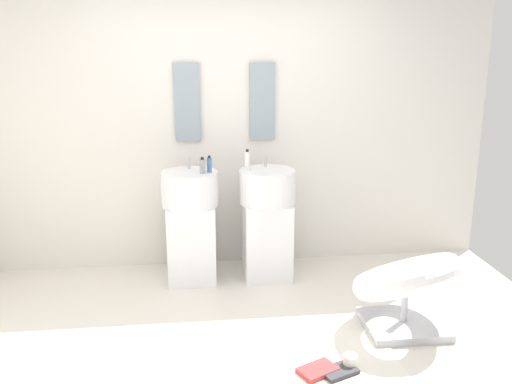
# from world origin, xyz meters

# --- Properties ---
(ground_plane) EXTENTS (4.80, 3.60, 0.04)m
(ground_plane) POSITION_xyz_m (0.00, 0.00, -0.02)
(ground_plane) COLOR silver
(rear_partition) EXTENTS (4.80, 0.10, 2.60)m
(rear_partition) POSITION_xyz_m (0.00, 1.65, 1.30)
(rear_partition) COLOR silver
(rear_partition) RESTS_ON ground_plane
(pedestal_sink_left) EXTENTS (0.47, 0.47, 1.06)m
(pedestal_sink_left) POSITION_xyz_m (-0.33, 1.22, 0.51)
(pedestal_sink_left) COLOR white
(pedestal_sink_left) RESTS_ON ground_plane
(pedestal_sink_right) EXTENTS (0.47, 0.47, 1.06)m
(pedestal_sink_right) POSITION_xyz_m (0.33, 1.22, 0.51)
(pedestal_sink_right) COLOR white
(pedestal_sink_right) RESTS_ON ground_plane
(vanity_mirror_left) EXTENTS (0.22, 0.03, 0.67)m
(vanity_mirror_left) POSITION_xyz_m (-0.33, 1.58, 1.49)
(vanity_mirror_left) COLOR #8C9EA8
(vanity_mirror_right) EXTENTS (0.22, 0.03, 0.67)m
(vanity_mirror_right) POSITION_xyz_m (0.33, 1.58, 1.49)
(vanity_mirror_right) COLOR #8C9EA8
(lounge_chair) EXTENTS (1.08, 1.08, 0.65)m
(lounge_chair) POSITION_xyz_m (1.17, 0.18, 0.35)
(lounge_chair) COLOR #B7BABF
(lounge_chair) RESTS_ON ground_plane
(area_rug) EXTENTS (1.04, 0.82, 0.01)m
(area_rug) POSITION_xyz_m (0.47, -0.24, 0.01)
(area_rug) COLOR white
(area_rug) RESTS_ON ground_plane
(magazine_charcoal) EXTENTS (0.26, 0.22, 0.03)m
(magazine_charcoal) POSITION_xyz_m (0.56, -0.33, 0.02)
(magazine_charcoal) COLOR #38383D
(magazine_charcoal) RESTS_ON area_rug
(magazine_red) EXTENTS (0.28, 0.24, 0.03)m
(magazine_red) POSITION_xyz_m (0.44, -0.31, 0.03)
(magazine_red) COLOR #B73838
(magazine_red) RESTS_ON area_rug
(coffee_mug) EXTENTS (0.09, 0.09, 0.09)m
(coffee_mug) POSITION_xyz_m (0.65, -0.28, 0.05)
(coffee_mug) COLOR white
(coffee_mug) RESTS_ON area_rug
(soap_bottle_grey) EXTENTS (0.05, 0.05, 0.14)m
(soap_bottle_grey) POSITION_xyz_m (-0.22, 1.15, 1.02)
(soap_bottle_grey) COLOR #99999E
(soap_bottle_grey) RESTS_ON pedestal_sink_left
(soap_bottle_white) EXTENTS (0.04, 0.04, 0.18)m
(soap_bottle_white) POSITION_xyz_m (0.16, 1.21, 1.04)
(soap_bottle_white) COLOR white
(soap_bottle_white) RESTS_ON pedestal_sink_right
(soap_bottle_blue) EXTENTS (0.04, 0.04, 0.14)m
(soap_bottle_blue) POSITION_xyz_m (-0.16, 1.20, 1.02)
(soap_bottle_blue) COLOR #4C72B7
(soap_bottle_blue) RESTS_ON pedestal_sink_left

